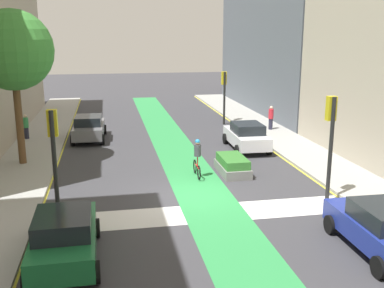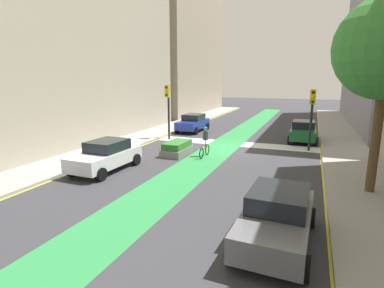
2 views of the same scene
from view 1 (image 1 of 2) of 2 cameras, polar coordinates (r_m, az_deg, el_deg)
ground_plane at (r=19.17m, az=-0.13°, el=-6.50°), size 120.00×120.00×0.00m
bike_lane_paint at (r=19.27m, az=1.47°, el=-6.38°), size 2.40×60.00×0.01m
crosswalk_band at (r=17.34m, az=1.09°, el=-8.74°), size 12.00×1.80×0.01m
sidewalk_left at (r=19.32m, az=-22.75°, el=-7.22°), size 3.00×60.00×0.15m
curb_stripe_left at (r=19.08m, az=-18.30°, el=-7.32°), size 0.16×60.00×0.01m
sidewalk_right at (r=21.72m, az=19.78°, el=-4.66°), size 3.00×60.00×0.15m
curb_stripe_right at (r=21.04m, az=16.22°, el=-5.18°), size 0.16×60.00×0.01m
traffic_signal_near_right at (r=18.52m, az=17.03°, el=1.81°), size 0.35×0.52×4.27m
traffic_signal_near_left at (r=16.70m, az=-17.00°, el=0.04°), size 0.35×0.52×4.05m
traffic_signal_far_right at (r=33.70m, az=4.05°, el=7.11°), size 0.35×0.52×3.89m
car_green_left_near at (r=14.17m, az=-15.74°, el=-11.12°), size 2.07×4.22×1.57m
car_blue_right_near at (r=15.37m, az=22.73°, el=-9.70°), size 2.07×4.23×1.57m
car_white_right_far at (r=26.63m, az=6.87°, el=1.02°), size 2.10×4.24×1.57m
car_grey_left_far at (r=29.53m, az=-12.83°, el=2.03°), size 2.16×4.27×1.57m
cyclist_in_lane at (r=21.29m, az=0.66°, el=-1.67°), size 0.32×1.73×1.86m
pedestrian_sidewalk_right_a at (r=31.72m, az=9.88°, el=3.30°), size 0.34×0.34×1.63m
pedestrian_sidewalk_left_a at (r=30.33m, az=-20.14°, el=2.08°), size 0.34×0.34×1.55m
street_tree_near at (r=24.03m, az=-21.60°, el=10.85°), size 3.93×3.93×7.65m
median_planter at (r=22.05m, az=5.12°, el=-2.71°), size 1.27×2.46×0.85m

